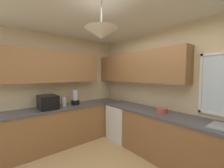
% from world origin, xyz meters
% --- Properties ---
extents(room_shell, '(4.05, 3.43, 2.65)m').
position_xyz_m(room_shell, '(-0.36, 0.50, 1.75)').
color(room_shell, beige).
rests_on(room_shell, ground_plane).
extents(counter_run_left, '(0.65, 3.04, 0.89)m').
position_xyz_m(counter_run_left, '(-1.66, 0.00, 0.45)').
color(counter_run_left, olive).
rests_on(counter_run_left, ground_plane).
extents(counter_run_back, '(3.14, 0.65, 0.89)m').
position_xyz_m(counter_run_back, '(0.21, 1.34, 0.45)').
color(counter_run_back, olive).
rests_on(counter_run_back, ground_plane).
extents(dishwasher, '(0.60, 0.60, 0.85)m').
position_xyz_m(dishwasher, '(-1.00, 1.31, 0.42)').
color(dishwasher, white).
rests_on(dishwasher, ground_plane).
extents(microwave, '(0.48, 0.36, 0.29)m').
position_xyz_m(microwave, '(-1.66, -0.28, 1.04)').
color(microwave, black).
rests_on(microwave, counter_run_left).
extents(kettle, '(0.11, 0.11, 0.21)m').
position_xyz_m(kettle, '(-1.64, 0.06, 1.00)').
color(kettle, '#B7B7BC').
rests_on(kettle, counter_run_left).
extents(bowl, '(0.21, 0.21, 0.09)m').
position_xyz_m(bowl, '(0.09, 1.34, 0.94)').
color(bowl, '#B74C42').
rests_on(bowl, counter_run_back).
extents(blender_appliance, '(0.15, 0.15, 0.36)m').
position_xyz_m(blender_appliance, '(-1.66, 0.35, 1.05)').
color(blender_appliance, black).
rests_on(blender_appliance, counter_run_left).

